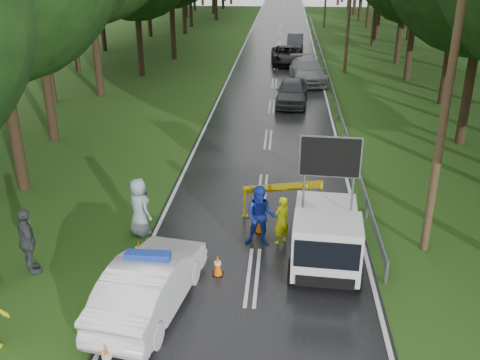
# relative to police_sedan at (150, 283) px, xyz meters

# --- Properties ---
(ground) EXTENTS (160.00, 160.00, 0.00)m
(ground) POSITION_rel_police_sedan_xyz_m (2.52, 1.67, -0.76)
(ground) COLOR #274B15
(ground) RESTS_ON ground
(road) EXTENTS (7.00, 140.00, 0.02)m
(road) POSITION_rel_police_sedan_xyz_m (2.52, 31.67, -0.75)
(road) COLOR black
(road) RESTS_ON ground
(guardrail) EXTENTS (0.12, 60.06, 0.70)m
(guardrail) POSITION_rel_police_sedan_xyz_m (6.22, 31.34, -0.21)
(guardrail) COLOR gray
(guardrail) RESTS_ON ground
(utility_pole_near) EXTENTS (1.40, 0.24, 10.00)m
(utility_pole_near) POSITION_rel_police_sedan_xyz_m (7.72, 3.67, 4.30)
(utility_pole_near) COLOR #3F331D
(utility_pole_near) RESTS_ON ground
(utility_pole_mid) EXTENTS (1.40, 0.24, 10.00)m
(utility_pole_mid) POSITION_rel_police_sedan_xyz_m (7.72, 29.67, 4.30)
(utility_pole_mid) COLOR #3F331D
(utility_pole_mid) RESTS_ON ground
(police_sedan) EXTENTS (2.32, 4.79, 1.66)m
(police_sedan) POSITION_rel_police_sedan_xyz_m (0.00, 0.00, 0.00)
(police_sedan) COLOR white
(police_sedan) RESTS_ON ground
(work_truck) EXTENTS (2.23, 4.54, 3.52)m
(work_truck) POSITION_rel_police_sedan_xyz_m (4.58, 2.61, 0.19)
(work_truck) COLOR gray
(work_truck) RESTS_ON ground
(barrier) EXTENTS (2.76, 0.83, 1.18)m
(barrier) POSITION_rel_police_sedan_xyz_m (3.32, 5.67, 0.13)
(barrier) COLOR yellow
(barrier) RESTS_ON ground
(officer) EXTENTS (0.69, 0.67, 1.59)m
(officer) POSITION_rel_police_sedan_xyz_m (3.28, 3.67, 0.04)
(officer) COLOR #E4F80D
(officer) RESTS_ON ground
(civilian) EXTENTS (1.01, 0.81, 1.99)m
(civilian) POSITION_rel_police_sedan_xyz_m (2.63, 3.49, 0.23)
(civilian) COLOR #1B31B3
(civilian) RESTS_ON ground
(bystander_mid) EXTENTS (1.10, 1.23, 2.01)m
(bystander_mid) POSITION_rel_police_sedan_xyz_m (-3.83, 1.38, 0.24)
(bystander_mid) COLOR #3A3D41
(bystander_mid) RESTS_ON ground
(bystander_right) EXTENTS (1.12, 1.09, 1.94)m
(bystander_right) POSITION_rel_police_sedan_xyz_m (-1.28, 3.87, 0.21)
(bystander_right) COLOR #8798A2
(bystander_right) RESTS_ON ground
(queue_car_first) EXTENTS (2.04, 4.58, 1.53)m
(queue_car_first) POSITION_rel_police_sedan_xyz_m (3.69, 20.36, 0.00)
(queue_car_first) COLOR #3A3D41
(queue_car_first) RESTS_ON ground
(queue_car_second) EXTENTS (2.77, 5.65, 1.58)m
(queue_car_second) POSITION_rel_police_sedan_xyz_m (4.81, 26.36, 0.03)
(queue_car_second) COLOR #929499
(queue_car_second) RESTS_ON ground
(queue_car_third) EXTENTS (2.67, 5.25, 1.42)m
(queue_car_third) POSITION_rel_police_sedan_xyz_m (3.32, 32.66, -0.05)
(queue_car_third) COLOR black
(queue_car_third) RESTS_ON ground
(queue_car_fourth) EXTENTS (1.54, 4.27, 1.40)m
(queue_car_fourth) POSITION_rel_police_sedan_xyz_m (4.08, 39.82, -0.06)
(queue_car_fourth) COLOR #3B3D42
(queue_car_fourth) RESTS_ON ground
(cone_near_left) EXTENTS (0.36, 0.36, 0.77)m
(cone_near_left) POSITION_rel_police_sedan_xyz_m (-0.42, -2.33, -0.39)
(cone_near_left) COLOR black
(cone_near_left) RESTS_ON ground
(cone_center) EXTENTS (0.31, 0.31, 0.66)m
(cone_center) POSITION_rel_police_sedan_xyz_m (1.52, 1.67, -0.44)
(cone_center) COLOR black
(cone_center) RESTS_ON ground
(cone_far) EXTENTS (0.37, 0.37, 0.78)m
(cone_far) POSITION_rel_police_sedan_xyz_m (2.59, 4.31, -0.38)
(cone_far) COLOR black
(cone_far) RESTS_ON ground
(cone_left_mid) EXTENTS (0.36, 0.36, 0.76)m
(cone_left_mid) POSITION_rel_police_sedan_xyz_m (-0.88, 2.17, -0.39)
(cone_left_mid) COLOR black
(cone_left_mid) RESTS_ON ground
(cone_right) EXTENTS (0.35, 0.35, 0.74)m
(cone_right) POSITION_rel_police_sedan_xyz_m (5.19, 3.17, -0.40)
(cone_right) COLOR black
(cone_right) RESTS_ON ground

